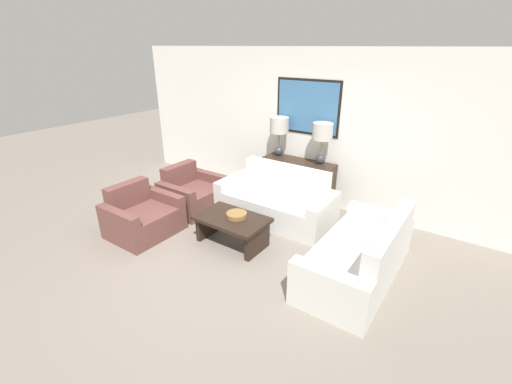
{
  "coord_description": "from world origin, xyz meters",
  "views": [
    {
      "loc": [
        2.65,
        -2.85,
        2.67
      ],
      "look_at": [
        -0.03,
        0.99,
        0.65
      ],
      "focal_mm": 24.0,
      "sensor_mm": 36.0,
      "label": 1
    }
  ],
  "objects_px": {
    "table_lamp_left": "(279,129)",
    "couch_by_back_wall": "(277,202)",
    "console_table": "(297,182)",
    "coffee_table": "(232,225)",
    "decorative_bowl": "(237,215)",
    "table_lamp_right": "(322,136)",
    "armchair_near_camera": "(142,217)",
    "armchair_near_back_wall": "(192,194)",
    "couch_by_side": "(361,257)"
  },
  "relations": [
    {
      "from": "table_lamp_right",
      "to": "armchair_near_back_wall",
      "type": "relative_size",
      "value": 0.73
    },
    {
      "from": "couch_by_side",
      "to": "armchair_near_camera",
      "type": "relative_size",
      "value": 1.95
    },
    {
      "from": "couch_by_back_wall",
      "to": "decorative_bowl",
      "type": "xyz_separation_m",
      "value": [
        -0.05,
        -1.01,
        0.17
      ]
    },
    {
      "from": "couch_by_side",
      "to": "coffee_table",
      "type": "relative_size",
      "value": 1.87
    },
    {
      "from": "table_lamp_right",
      "to": "table_lamp_left",
      "type": "bearing_deg",
      "value": 180.0
    },
    {
      "from": "console_table",
      "to": "coffee_table",
      "type": "relative_size",
      "value": 1.28
    },
    {
      "from": "console_table",
      "to": "table_lamp_left",
      "type": "relative_size",
      "value": 1.82
    },
    {
      "from": "table_lamp_left",
      "to": "table_lamp_right",
      "type": "height_order",
      "value": "same"
    },
    {
      "from": "console_table",
      "to": "coffee_table",
      "type": "distance_m",
      "value": 1.77
    },
    {
      "from": "console_table",
      "to": "couch_by_side",
      "type": "relative_size",
      "value": 0.68
    },
    {
      "from": "decorative_bowl",
      "to": "table_lamp_left",
      "type": "bearing_deg",
      "value": 101.99
    },
    {
      "from": "table_lamp_left",
      "to": "couch_by_back_wall",
      "type": "distance_m",
      "value": 1.31
    },
    {
      "from": "table_lamp_right",
      "to": "armchair_near_camera",
      "type": "bearing_deg",
      "value": -128.44
    },
    {
      "from": "coffee_table",
      "to": "table_lamp_right",
      "type": "bearing_deg",
      "value": 74.11
    },
    {
      "from": "table_lamp_right",
      "to": "decorative_bowl",
      "type": "bearing_deg",
      "value": -104.85
    },
    {
      "from": "table_lamp_right",
      "to": "couch_by_back_wall",
      "type": "height_order",
      "value": "table_lamp_right"
    },
    {
      "from": "coffee_table",
      "to": "decorative_bowl",
      "type": "height_order",
      "value": "decorative_bowl"
    },
    {
      "from": "console_table",
      "to": "decorative_bowl",
      "type": "distance_m",
      "value": 1.72
    },
    {
      "from": "table_lamp_right",
      "to": "coffee_table",
      "type": "distance_m",
      "value": 2.09
    },
    {
      "from": "couch_by_back_wall",
      "to": "couch_by_side",
      "type": "relative_size",
      "value": 1.0
    },
    {
      "from": "console_table",
      "to": "couch_by_side",
      "type": "distance_m",
      "value": 2.24
    },
    {
      "from": "table_lamp_left",
      "to": "coffee_table",
      "type": "relative_size",
      "value": 0.7
    },
    {
      "from": "console_table",
      "to": "table_lamp_left",
      "type": "bearing_deg",
      "value": 180.0
    },
    {
      "from": "console_table",
      "to": "coffee_table",
      "type": "bearing_deg",
      "value": -93.02
    },
    {
      "from": "console_table",
      "to": "decorative_bowl",
      "type": "bearing_deg",
      "value": -91.51
    },
    {
      "from": "couch_by_back_wall",
      "to": "couch_by_side",
      "type": "height_order",
      "value": "same"
    },
    {
      "from": "table_lamp_left",
      "to": "armchair_near_back_wall",
      "type": "distance_m",
      "value": 1.9
    },
    {
      "from": "table_lamp_right",
      "to": "couch_by_side",
      "type": "relative_size",
      "value": 0.38
    },
    {
      "from": "couch_by_back_wall",
      "to": "coffee_table",
      "type": "distance_m",
      "value": 1.06
    },
    {
      "from": "console_table",
      "to": "coffee_table",
      "type": "xyz_separation_m",
      "value": [
        -0.09,
        -1.76,
        -0.1
      ]
    },
    {
      "from": "decorative_bowl",
      "to": "coffee_table",
      "type": "bearing_deg",
      "value": -133.36
    },
    {
      "from": "armchair_near_back_wall",
      "to": "couch_by_back_wall",
      "type": "bearing_deg",
      "value": 20.42
    },
    {
      "from": "coffee_table",
      "to": "armchair_near_camera",
      "type": "relative_size",
      "value": 1.04
    },
    {
      "from": "coffee_table",
      "to": "couch_by_side",
      "type": "bearing_deg",
      "value": 9.3
    },
    {
      "from": "armchair_near_back_wall",
      "to": "armchair_near_camera",
      "type": "distance_m",
      "value": 1.07
    },
    {
      "from": "couch_by_side",
      "to": "armchair_near_back_wall",
      "type": "distance_m",
      "value": 3.11
    },
    {
      "from": "couch_by_back_wall",
      "to": "couch_by_side",
      "type": "xyz_separation_m",
      "value": [
        1.68,
        -0.77,
        0.0
      ]
    },
    {
      "from": "table_lamp_left",
      "to": "armchair_near_back_wall",
      "type": "relative_size",
      "value": 0.73
    },
    {
      "from": "table_lamp_right",
      "to": "couch_by_side",
      "type": "height_order",
      "value": "table_lamp_right"
    },
    {
      "from": "console_table",
      "to": "decorative_bowl",
      "type": "height_order",
      "value": "console_table"
    },
    {
      "from": "table_lamp_right",
      "to": "decorative_bowl",
      "type": "xyz_separation_m",
      "value": [
        -0.45,
        -1.71,
        -0.86
      ]
    },
    {
      "from": "couch_by_back_wall",
      "to": "armchair_near_back_wall",
      "type": "relative_size",
      "value": 1.95
    },
    {
      "from": "couch_by_back_wall",
      "to": "table_lamp_left",
      "type": "bearing_deg",
      "value": 120.16
    },
    {
      "from": "console_table",
      "to": "armchair_near_back_wall",
      "type": "height_order",
      "value": "console_table"
    },
    {
      "from": "armchair_near_camera",
      "to": "armchair_near_back_wall",
      "type": "bearing_deg",
      "value": 90.0
    },
    {
      "from": "table_lamp_left",
      "to": "armchair_near_camera",
      "type": "xyz_separation_m",
      "value": [
        -1.01,
        -2.3,
        -1.05
      ]
    },
    {
      "from": "couch_by_back_wall",
      "to": "coffee_table",
      "type": "xyz_separation_m",
      "value": [
        -0.09,
        -1.06,
        0.02
      ]
    },
    {
      "from": "couch_by_side",
      "to": "armchair_near_camera",
      "type": "height_order",
      "value": "couch_by_side"
    },
    {
      "from": "coffee_table",
      "to": "armchair_near_camera",
      "type": "bearing_deg",
      "value": -158.02
    },
    {
      "from": "coffee_table",
      "to": "armchair_near_back_wall",
      "type": "height_order",
      "value": "armchair_near_back_wall"
    }
  ]
}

